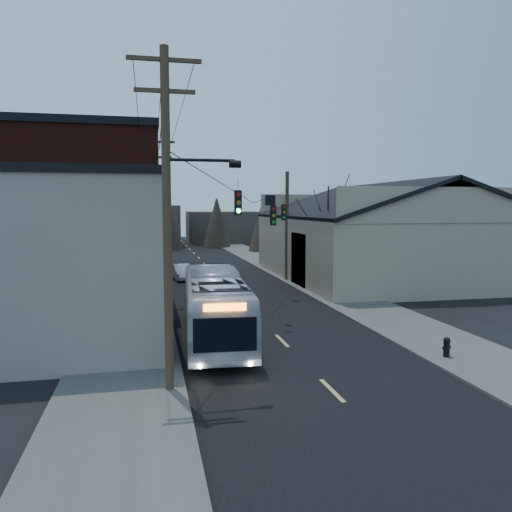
{
  "coord_description": "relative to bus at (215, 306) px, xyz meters",
  "views": [
    {
      "loc": [
        -5.57,
        -12.37,
        5.78
      ],
      "look_at": [
        0.41,
        15.19,
        3.0
      ],
      "focal_mm": 35.0,
      "sensor_mm": 36.0,
      "label": 1
    }
  ],
  "objects": [
    {
      "name": "building_far_right",
      "position": [
        9.76,
        60.98,
        1.03
      ],
      "size": [
        12.0,
        14.0,
        5.0
      ],
      "primitive_type": "cube",
      "color": "#37322C",
      "rests_on": "ground"
    },
    {
      "name": "ground",
      "position": [
        2.76,
        -9.02,
        -1.47
      ],
      "size": [
        160.0,
        160.0,
        0.0
      ],
      "primitive_type": "plane",
      "color": "black",
      "rests_on": "ground"
    },
    {
      "name": "parked_car",
      "position": [
        -0.24,
        18.3,
        -0.86
      ],
      "size": [
        1.71,
        3.85,
        1.23
      ],
      "primitive_type": "imported",
      "rotation": [
        0.0,
        0.0,
        0.11
      ],
      "color": "#A3A5AB",
      "rests_on": "ground"
    },
    {
      "name": "building_far_left",
      "position": [
        -3.24,
        55.98,
        1.53
      ],
      "size": [
        10.0,
        12.0,
        6.0
      ],
      "primitive_type": "cube",
      "color": "#37322C",
      "rests_on": "ground"
    },
    {
      "name": "utility_lines",
      "position": [
        -0.35,
        15.13,
        3.48
      ],
      "size": [
        11.24,
        45.28,
        10.5
      ],
      "color": "#382B1E",
      "rests_on": "ground"
    },
    {
      "name": "sidewalk_right",
      "position": [
        9.26,
        20.98,
        -1.41
      ],
      "size": [
        4.0,
        110.0,
        0.12
      ],
      "primitive_type": "cube",
      "color": "#474744",
      "rests_on": "ground"
    },
    {
      "name": "bus",
      "position": [
        0.0,
        0.0,
        0.0
      ],
      "size": [
        3.2,
        10.73,
        2.95
      ],
      "primitive_type": "imported",
      "rotation": [
        0.0,
        0.0,
        3.07
      ],
      "color": "silver",
      "rests_on": "ground"
    },
    {
      "name": "warehouse",
      "position": [
        15.76,
        15.98,
        1.22
      ],
      "size": [
        16.16,
        20.6,
        7.73
      ],
      "color": "gray",
      "rests_on": "ground"
    },
    {
      "name": "building_clapboard",
      "position": [
        -6.24,
        -0.02,
        2.03
      ],
      "size": [
        8.0,
        8.0,
        7.0
      ],
      "primitive_type": "cube",
      "color": "gray",
      "rests_on": "ground"
    },
    {
      "name": "fire_hydrant",
      "position": [
        8.17,
        -4.89,
        -0.95
      ],
      "size": [
        0.37,
        0.26,
        0.76
      ],
      "rotation": [
        0.0,
        0.0,
        0.29
      ],
      "color": "black",
      "rests_on": "sidewalk_right"
    },
    {
      "name": "sidewalk_left",
      "position": [
        -3.74,
        20.98,
        -1.41
      ],
      "size": [
        4.0,
        110.0,
        0.12
      ],
      "primitive_type": "cube",
      "color": "#474744",
      "rests_on": "ground"
    },
    {
      "name": "road_surface",
      "position": [
        2.76,
        20.98,
        -1.46
      ],
      "size": [
        9.0,
        110.0,
        0.02
      ],
      "primitive_type": "cube",
      "color": "black",
      "rests_on": "ground"
    },
    {
      "name": "bare_tree",
      "position": [
        9.26,
        10.98,
        2.13
      ],
      "size": [
        0.4,
        0.4,
        7.2
      ],
      "primitive_type": "cone",
      "color": "black",
      "rests_on": "ground"
    },
    {
      "name": "building_brick",
      "position": [
        -7.24,
        10.98,
        3.53
      ],
      "size": [
        10.0,
        12.0,
        10.0
      ],
      "primitive_type": "cube",
      "color": "black",
      "rests_on": "ground"
    },
    {
      "name": "building_left_far",
      "position": [
        -6.74,
        26.98,
        2.03
      ],
      "size": [
        9.0,
        14.0,
        7.0
      ],
      "primitive_type": "cube",
      "color": "#37322C",
      "rests_on": "ground"
    }
  ]
}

